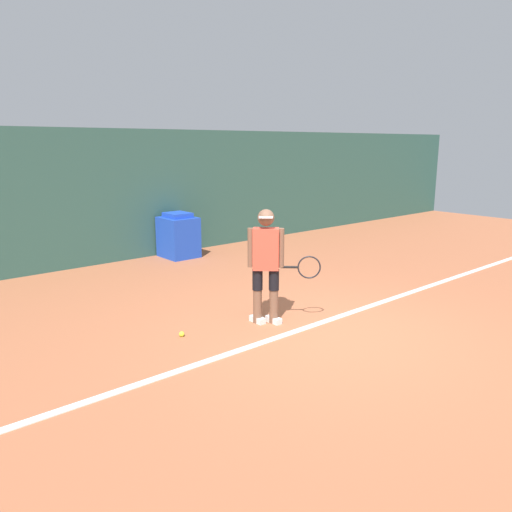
% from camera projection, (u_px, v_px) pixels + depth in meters
% --- Properties ---
extents(ground_plane, '(24.00, 24.00, 0.00)m').
position_uv_depth(ground_plane, '(327.00, 333.00, 6.41)').
color(ground_plane, '#B76642').
extents(back_wall, '(24.00, 0.10, 2.68)m').
position_uv_depth(back_wall, '(125.00, 196.00, 10.22)').
color(back_wall, '#2D564C').
rests_on(back_wall, ground_plane).
extents(court_baseline, '(21.60, 0.10, 0.01)m').
position_uv_depth(court_baseline, '(310.00, 327.00, 6.64)').
color(court_baseline, white).
rests_on(court_baseline, ground_plane).
extents(tennis_player, '(0.74, 0.70, 1.55)m').
position_uv_depth(tennis_player, '(267.00, 261.00, 6.62)').
color(tennis_player, brown).
rests_on(tennis_player, ground_plane).
extents(tennis_ball, '(0.07, 0.07, 0.07)m').
position_uv_depth(tennis_ball, '(182.00, 334.00, 6.30)').
color(tennis_ball, '#D1E533').
rests_on(tennis_ball, ground_plane).
extents(covered_chair, '(0.66, 0.76, 0.96)m').
position_uv_depth(covered_chair, '(178.00, 236.00, 10.66)').
color(covered_chair, blue).
rests_on(covered_chair, ground_plane).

